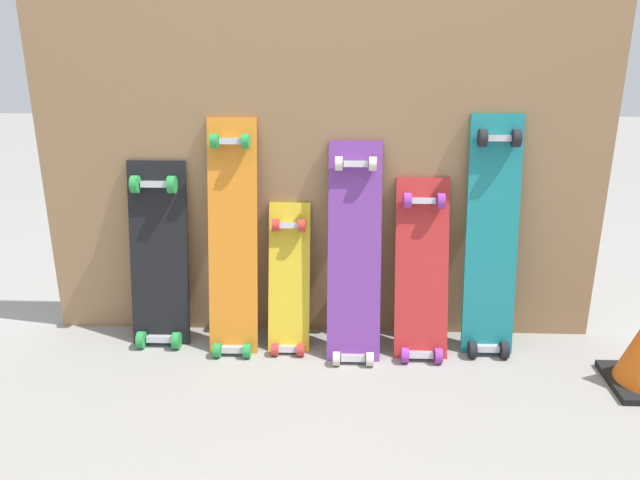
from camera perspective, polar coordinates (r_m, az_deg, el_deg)
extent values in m
plane|color=gray|center=(2.73, 0.05, -8.39)|extent=(12.00, 12.00, 0.00)
cube|color=#99724C|center=(2.52, 0.12, 10.21)|extent=(2.22, 0.04, 1.75)
cube|color=black|center=(2.67, -13.97, -1.87)|extent=(0.23, 0.16, 0.79)
cube|color=#B7B7BF|center=(2.72, -13.90, -8.45)|extent=(0.10, 0.04, 0.03)
cube|color=#B7B7BF|center=(2.60, -14.34, 4.80)|extent=(0.10, 0.04, 0.03)
cylinder|color=#268C3F|center=(2.72, -15.46, -8.48)|extent=(0.03, 0.07, 0.07)
cylinder|color=#268C3F|center=(2.69, -12.52, -8.64)|extent=(0.03, 0.07, 0.07)
cylinder|color=#268C3F|center=(2.61, -15.96, 4.75)|extent=(0.03, 0.07, 0.07)
cylinder|color=#268C3F|center=(2.57, -12.91, 4.78)|extent=(0.03, 0.07, 0.07)
cube|color=orange|center=(2.54, -7.68, -0.57)|extent=(0.19, 0.23, 0.97)
cube|color=#B7B7BF|center=(2.60, -7.69, -9.52)|extent=(0.09, 0.04, 0.03)
cube|color=#B7B7BF|center=(2.49, -7.86, 8.62)|extent=(0.09, 0.04, 0.03)
cylinder|color=#268C3F|center=(2.60, -9.05, -9.57)|extent=(0.03, 0.06, 0.06)
cylinder|color=#268C3F|center=(2.58, -6.45, -9.68)|extent=(0.03, 0.06, 0.06)
cylinder|color=#268C3F|center=(2.49, -9.28, 8.60)|extent=(0.03, 0.06, 0.06)
cylinder|color=#268C3F|center=(2.47, -6.57, 8.64)|extent=(0.03, 0.06, 0.06)
cube|color=gold|center=(2.58, -2.73, -4.12)|extent=(0.16, 0.21, 0.64)
cube|color=#B7B7BF|center=(2.60, -2.83, -9.55)|extent=(0.07, 0.04, 0.03)
cube|color=#B7B7BF|center=(2.54, -2.73, 1.30)|extent=(0.07, 0.04, 0.03)
cylinder|color=red|center=(2.58, -4.00, -9.59)|extent=(0.03, 0.05, 0.05)
cylinder|color=red|center=(2.58, -1.72, -9.65)|extent=(0.03, 0.05, 0.05)
cylinder|color=red|center=(2.53, -3.91, 1.31)|extent=(0.03, 0.05, 0.05)
cylinder|color=red|center=(2.52, -1.61, 1.28)|extent=(0.03, 0.05, 0.05)
cube|color=#6B338C|center=(2.50, 3.03, -1.87)|extent=(0.21, 0.28, 0.89)
cube|color=#B7B7BF|center=(2.53, 2.93, -10.33)|extent=(0.09, 0.04, 0.03)
cube|color=#B7B7BF|center=(2.47, 3.16, 6.69)|extent=(0.09, 0.04, 0.03)
cylinder|color=beige|center=(2.51, 1.46, -10.40)|extent=(0.03, 0.05, 0.05)
cylinder|color=beige|center=(2.52, 4.41, -10.43)|extent=(0.03, 0.05, 0.05)
cylinder|color=beige|center=(2.45, 1.67, 6.74)|extent=(0.03, 0.05, 0.05)
cylinder|color=beige|center=(2.45, 4.66, 6.70)|extent=(0.03, 0.05, 0.05)
cube|color=#B22626|center=(2.55, 8.92, -3.28)|extent=(0.21, 0.25, 0.74)
cube|color=#B7B7BF|center=(2.57, 8.88, -9.94)|extent=(0.09, 0.04, 0.03)
cube|color=#B7B7BF|center=(2.52, 9.10, 3.43)|extent=(0.09, 0.04, 0.03)
cylinder|color=purple|center=(2.55, 7.48, -10.03)|extent=(0.03, 0.06, 0.06)
cylinder|color=purple|center=(2.56, 10.37, -10.01)|extent=(0.03, 0.06, 0.06)
cylinder|color=purple|center=(2.50, 7.69, 3.47)|extent=(0.03, 0.06, 0.06)
cylinder|color=purple|center=(2.51, 10.60, 3.41)|extent=(0.03, 0.06, 0.06)
cube|color=#197A7F|center=(2.58, 14.84, -0.42)|extent=(0.20, 0.19, 0.98)
cube|color=#B7B7BF|center=(2.66, 14.52, -9.22)|extent=(0.09, 0.04, 0.03)
cube|color=#B7B7BF|center=(2.52, 15.42, 8.65)|extent=(0.09, 0.04, 0.03)
cylinder|color=black|center=(2.63, 13.27, -9.37)|extent=(0.03, 0.07, 0.07)
cylinder|color=black|center=(2.66, 15.92, -9.31)|extent=(0.03, 0.07, 0.07)
cylinder|color=black|center=(2.49, 14.12, 8.71)|extent=(0.03, 0.07, 0.07)
cylinder|color=black|center=(2.52, 16.89, 8.58)|extent=(0.03, 0.07, 0.07)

